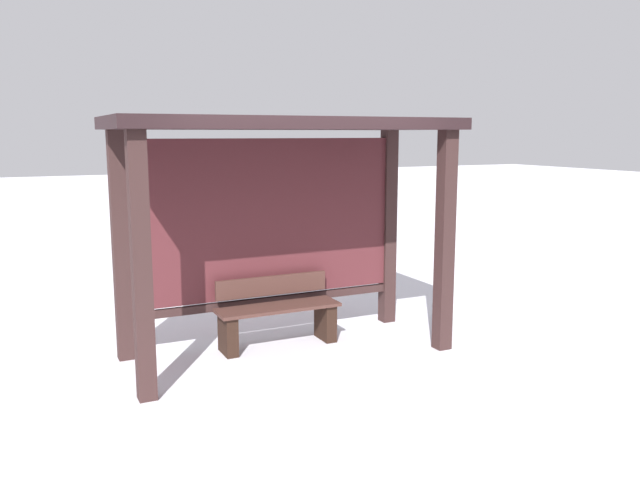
{
  "coord_description": "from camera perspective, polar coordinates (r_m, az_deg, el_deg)",
  "views": [
    {
      "loc": [
        -2.37,
        -5.73,
        2.18
      ],
      "look_at": [
        0.03,
        -0.69,
        1.25
      ],
      "focal_mm": 36.18,
      "sensor_mm": 36.0,
      "label": 1
    }
  ],
  "objects": [
    {
      "name": "bus_shelter",
      "position": [
        6.39,
        -3.68,
        5.21
      ],
      "size": [
        3.28,
        1.39,
        2.33
      ],
      "color": "#382322",
      "rests_on": "ground"
    },
    {
      "name": "ground_plane",
      "position": [
        6.57,
        -2.89,
        -9.95
      ],
      "size": [
        60.0,
        60.0,
        0.0
      ],
      "primitive_type": "plane",
      "color": "silver"
    },
    {
      "name": "bench_left_inside",
      "position": [
        6.71,
        -3.81,
        -6.58
      ],
      "size": [
        1.28,
        0.38,
        0.71
      ],
      "color": "#4A2D26",
      "rests_on": "ground"
    }
  ]
}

